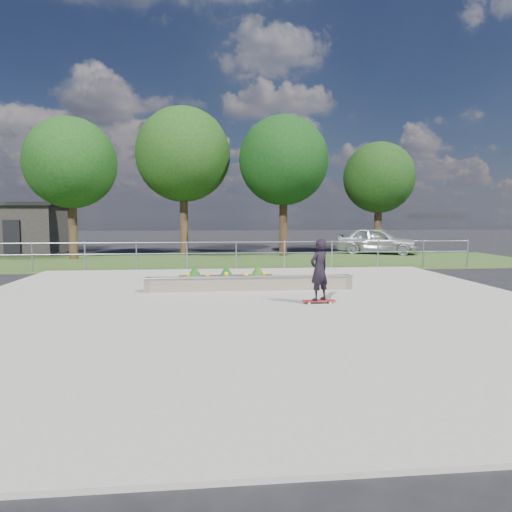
% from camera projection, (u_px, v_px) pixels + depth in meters
% --- Properties ---
extents(ground, '(120.00, 120.00, 0.00)m').
position_uv_depth(ground, '(254.00, 306.00, 11.25)').
color(ground, black).
rests_on(ground, ground).
extents(grass_verge, '(30.00, 8.00, 0.02)m').
position_uv_depth(grass_verge, '(232.00, 261.00, 22.15)').
color(grass_verge, '#2D461C').
rests_on(grass_verge, ground).
extents(concrete_slab, '(15.00, 15.00, 0.06)m').
position_uv_depth(concrete_slab, '(254.00, 304.00, 11.25)').
color(concrete_slab, gray).
rests_on(concrete_slab, ground).
extents(fence, '(20.06, 0.06, 1.20)m').
position_uv_depth(fence, '(236.00, 251.00, 18.61)').
color(fence, gray).
rests_on(fence, ground).
extents(tree_far_left, '(4.55, 4.55, 7.15)m').
position_uv_depth(tree_far_left, '(71.00, 163.00, 22.90)').
color(tree_far_left, '#312213').
rests_on(tree_far_left, ground).
extents(tree_mid_left, '(5.25, 5.25, 8.25)m').
position_uv_depth(tree_mid_left, '(183.00, 155.00, 25.37)').
color(tree_mid_left, '#362315').
rests_on(tree_mid_left, ground).
extents(tree_mid_right, '(4.90, 4.90, 7.70)m').
position_uv_depth(tree_mid_right, '(284.00, 161.00, 24.97)').
color(tree_mid_right, black).
rests_on(tree_mid_right, ground).
extents(tree_far_right, '(4.20, 4.20, 6.60)m').
position_uv_depth(tree_far_right, '(379.00, 178.00, 27.13)').
color(tree_far_right, '#321F14').
rests_on(tree_far_right, ground).
extents(grind_ledge, '(6.00, 0.44, 0.43)m').
position_uv_depth(grind_ledge, '(250.00, 283.00, 13.23)').
color(grind_ledge, '#665C4B').
rests_on(grind_ledge, concrete_slab).
extents(planter_bed, '(3.00, 1.20, 0.61)m').
position_uv_depth(planter_bed, '(227.00, 279.00, 14.27)').
color(planter_bed, black).
rests_on(planter_bed, concrete_slab).
extents(skateboarder, '(0.80, 0.60, 1.59)m').
position_uv_depth(skateboarder, '(319.00, 270.00, 11.14)').
color(skateboarder, white).
rests_on(skateboarder, concrete_slab).
extents(parked_car, '(4.99, 3.68, 1.58)m').
position_uv_depth(parked_car, '(377.00, 240.00, 26.56)').
color(parked_car, '#AFB5B9').
rests_on(parked_car, ground).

